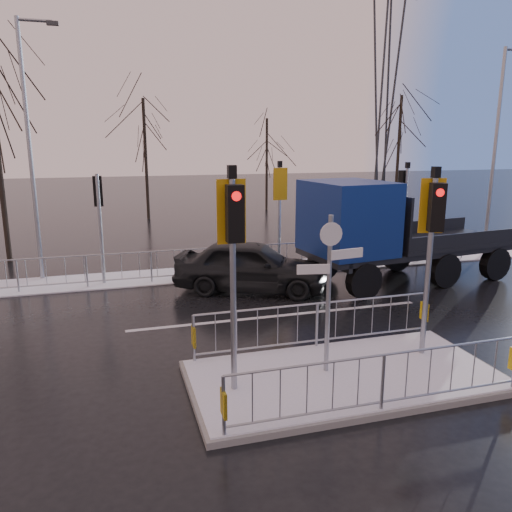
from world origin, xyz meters
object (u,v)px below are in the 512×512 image
object	(u,v)px
street_lamp_right	(497,145)
street_lamp_left	(31,142)
traffic_island	(344,361)
car_far_lane	(251,266)
flatbed_truck	(374,230)

from	to	relation	value
street_lamp_right	street_lamp_left	xyz separation A→B (m)	(-17.00, 1.00, 0.10)
traffic_island	street_lamp_left	bearing A→B (deg)	124.07
car_far_lane	flatbed_truck	xyz separation A→B (m)	(3.93, -0.45, 0.99)
street_lamp_right	street_lamp_left	world-z (taller)	street_lamp_left
traffic_island	car_far_lane	xyz separation A→B (m)	(-0.11, 6.22, 0.40)
car_far_lane	street_lamp_right	world-z (taller)	street_lamp_right
traffic_island	car_far_lane	world-z (taller)	traffic_island
street_lamp_left	car_far_lane	bearing A→B (deg)	-27.37
traffic_island	street_lamp_right	distance (m)	14.14
traffic_island	street_lamp_left	distance (m)	12.17
street_lamp_right	car_far_lane	bearing A→B (deg)	-168.03
flatbed_truck	car_far_lane	bearing A→B (deg)	173.43
traffic_island	flatbed_truck	distance (m)	7.06
car_far_lane	flatbed_truck	world-z (taller)	flatbed_truck
traffic_island	street_lamp_left	size ratio (longest dim) A/B	0.73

